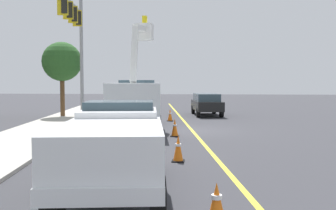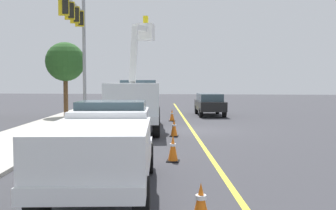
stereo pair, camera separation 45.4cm
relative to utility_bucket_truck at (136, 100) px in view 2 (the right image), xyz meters
name	(u,v)px [view 2 (the right image)]	position (x,y,z in m)	size (l,w,h in m)	color
ground	(192,130)	(-0.06, -3.05, -1.60)	(120.00, 120.00, 0.00)	#38383D
sidewalk_far_side	(45,130)	(-1.18, 4.68, -1.54)	(60.00, 3.60, 0.12)	#B2ADA3
lane_centre_stripe	(192,130)	(-0.06, -3.05, -1.59)	(50.00, 0.16, 0.01)	yellow
utility_bucket_truck	(136,100)	(0.00, 0.00, 0.00)	(8.47, 3.65, 6.31)	silver
service_pickup_truck	(104,145)	(-11.57, -1.67, -0.48)	(5.84, 2.88, 2.06)	white
passing_minivan	(210,103)	(9.10, -3.86, -0.63)	(5.02, 2.57, 1.69)	black
traffic_cone_leading	(201,202)	(-13.08, -3.95, -1.24)	(0.40, 0.40, 0.72)	black
traffic_cone_mid_front	(173,148)	(-7.97, -2.87, -1.17)	(0.40, 0.40, 0.88)	black
traffic_cone_mid_rear	(174,127)	(-2.38, -2.32, -1.17)	(0.40, 0.40, 0.87)	black
traffic_cone_trailing	(172,115)	(4.59, -1.45, -1.19)	(0.40, 0.40, 0.82)	black
traffic_signal_mast	(78,31)	(2.65, 4.20, 4.12)	(5.96, 1.15, 8.24)	gray
street_tree_right	(65,62)	(6.34, 6.55, 2.42)	(2.83, 2.83, 5.47)	brown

